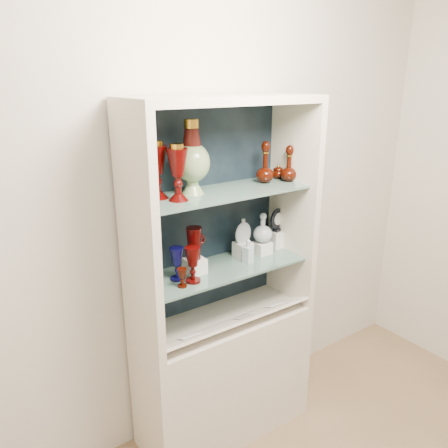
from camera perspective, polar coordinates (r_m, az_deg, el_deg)
wall_back at (r=2.41m, az=-3.00°, el=3.61°), size 3.50×0.02×2.80m
cabinet_base at (r=2.70m, az=0.00°, el=-19.01°), size 1.00×0.40×0.75m
cabinet_back_panel at (r=2.40m, az=-2.59°, el=1.73°), size 0.98×0.02×1.15m
cabinet_side_left at (r=2.03m, az=-11.20°, el=-1.76°), size 0.04×0.40×1.15m
cabinet_side_right at (r=2.54m, az=8.92°, el=2.47°), size 0.04×0.40×1.15m
cabinet_top_cap at (r=2.15m, az=0.00°, el=15.91°), size 1.00×0.40×0.04m
shelf_lower at (r=2.37m, az=-0.28°, el=-5.77°), size 0.92×0.34×0.01m
shelf_upper at (r=2.23m, az=-0.29°, el=4.14°), size 0.92×0.34×0.01m
label_ledge at (r=2.40m, az=1.54°, el=-12.59°), size 0.92×0.17×0.09m
label_card_0 at (r=2.54m, az=6.54°, el=-10.44°), size 0.10×0.06×0.03m
label_card_1 at (r=2.25m, az=-4.59°, el=-14.38°), size 0.10×0.06×0.03m
label_card_2 at (r=2.42m, az=2.59°, el=-11.91°), size 0.10×0.06×0.03m
label_card_3 at (r=2.42m, az=2.73°, el=-11.85°), size 0.10×0.06×0.03m
pedestal_lamp_left at (r=2.04m, az=-6.07°, el=6.69°), size 0.13×0.13×0.27m
pedestal_lamp_right at (r=2.09m, az=-8.75°, el=6.97°), size 0.14×0.14×0.27m
enamel_urn at (r=2.15m, az=-4.19°, el=8.69°), size 0.18×0.18×0.36m
ruby_decanter_a at (r=2.41m, az=5.43°, el=8.38°), size 0.12×0.12×0.26m
ruby_decanter_b at (r=2.46m, az=8.51°, el=7.97°), size 0.11×0.11×0.21m
lidded_bowl at (r=2.54m, az=7.09°, el=6.83°), size 0.09×0.09×0.08m
cobalt_goblet at (r=2.20m, az=-6.15°, el=-5.20°), size 0.08×0.08×0.17m
ruby_goblet_tall at (r=2.17m, az=-4.10°, el=-5.33°), size 0.09×0.09×0.18m
ruby_goblet_small at (r=2.14m, az=-5.49°, el=-7.00°), size 0.06×0.06×0.10m
riser_ruby_pitcher at (r=2.29m, az=-3.84°, el=-5.45°), size 0.10×0.10×0.08m
ruby_pitcher at (r=2.24m, az=-3.91°, el=-2.53°), size 0.14×0.10×0.17m
clear_square_bottle at (r=2.40m, az=3.16°, el=-3.53°), size 0.06×0.06×0.14m
riser_flat_flask at (r=2.48m, az=2.48°, el=-3.37°), size 0.09×0.09×0.09m
flat_flask at (r=2.44m, az=2.52°, el=-0.80°), size 0.10×0.04×0.15m
riser_clear_round_decanter at (r=2.54m, az=5.00°, el=-3.11°), size 0.09×0.09×0.07m
clear_round_decanter at (r=2.50m, az=5.08°, el=-0.58°), size 0.15×0.15×0.17m
riser_cameo_medallion at (r=2.64m, az=6.88°, el=-1.97°), size 0.08×0.08×0.10m
cameo_medallion at (r=2.60m, az=6.98°, el=0.57°), size 0.13×0.07×0.15m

